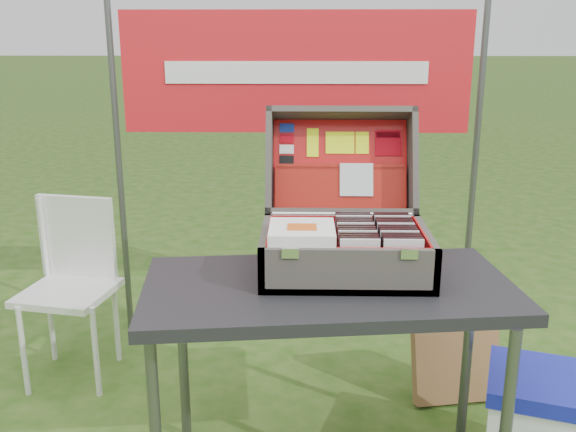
{
  "coord_description": "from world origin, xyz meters",
  "views": [
    {
      "loc": [
        0.03,
        -1.91,
        1.48
      ],
      "look_at": [
        -0.02,
        0.1,
        0.9
      ],
      "focal_mm": 40.0,
      "sensor_mm": 36.0,
      "label": 1
    }
  ],
  "objects_px": {
    "cooler": "(554,431)",
    "suitcase": "(345,197)",
    "chair": "(68,295)",
    "cardboard_box": "(455,356)",
    "table": "(327,385)"
  },
  "relations": [
    {
      "from": "cooler",
      "to": "chair",
      "type": "height_order",
      "value": "chair"
    },
    {
      "from": "suitcase",
      "to": "cardboard_box",
      "type": "bearing_deg",
      "value": 36.9
    },
    {
      "from": "chair",
      "to": "cardboard_box",
      "type": "distance_m",
      "value": 1.66
    },
    {
      "from": "chair",
      "to": "table",
      "type": "bearing_deg",
      "value": -20.09
    },
    {
      "from": "suitcase",
      "to": "cardboard_box",
      "type": "distance_m",
      "value": 0.99
    },
    {
      "from": "table",
      "to": "cooler",
      "type": "bearing_deg",
      "value": -6.44
    },
    {
      "from": "suitcase",
      "to": "chair",
      "type": "height_order",
      "value": "suitcase"
    },
    {
      "from": "suitcase",
      "to": "cooler",
      "type": "distance_m",
      "value": 1.05
    },
    {
      "from": "table",
      "to": "cardboard_box",
      "type": "relative_size",
      "value": 3.03
    },
    {
      "from": "cooler",
      "to": "cardboard_box",
      "type": "xyz_separation_m",
      "value": [
        -0.21,
        0.53,
        -0.01
      ]
    },
    {
      "from": "cooler",
      "to": "suitcase",
      "type": "bearing_deg",
      "value": -173.89
    },
    {
      "from": "table",
      "to": "suitcase",
      "type": "xyz_separation_m",
      "value": [
        0.06,
        0.15,
        0.6
      ]
    },
    {
      "from": "table",
      "to": "chair",
      "type": "relative_size",
      "value": 1.47
    },
    {
      "from": "suitcase",
      "to": "chair",
      "type": "bearing_deg",
      "value": 156.1
    },
    {
      "from": "cardboard_box",
      "to": "chair",
      "type": "bearing_deg",
      "value": 165.18
    }
  ]
}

